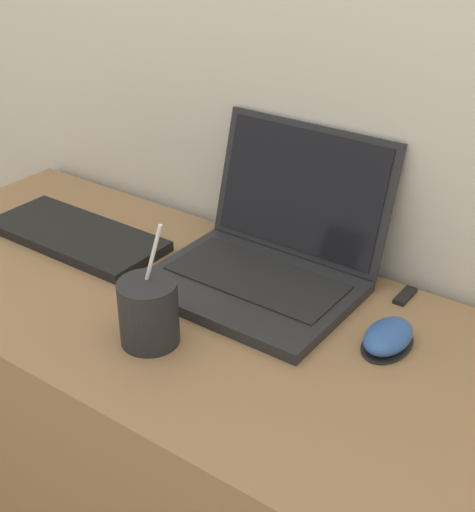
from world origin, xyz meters
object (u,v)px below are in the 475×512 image
object	(u,v)px
drink_cup	(149,311)
computer_mouse	(388,337)
external_keyboard	(76,236)
usb_stick	(405,296)
laptop	(269,252)

from	to	relation	value
drink_cup	computer_mouse	size ratio (longest dim) A/B	1.79
external_keyboard	usb_stick	distance (m)	0.65
laptop	computer_mouse	size ratio (longest dim) A/B	3.11
usb_stick	computer_mouse	bearing A→B (deg)	-76.16
computer_mouse	external_keyboard	distance (m)	0.66
drink_cup	computer_mouse	xyz separation A→B (m)	(0.31, 0.21, -0.04)
laptop	drink_cup	bearing A→B (deg)	-99.49
external_keyboard	drink_cup	bearing A→B (deg)	-25.80
laptop	external_keyboard	bearing A→B (deg)	-165.84
external_keyboard	computer_mouse	bearing A→B (deg)	3.33
laptop	usb_stick	size ratio (longest dim) A/B	5.85
drink_cup	external_keyboard	size ratio (longest dim) A/B	0.55
laptop	usb_stick	world-z (taller)	laptop
drink_cup	external_keyboard	world-z (taller)	drink_cup
laptop	drink_cup	distance (m)	0.27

